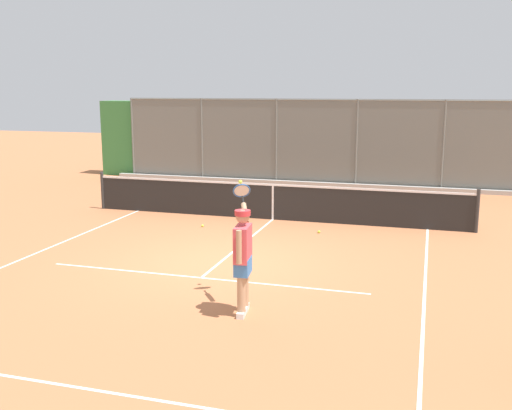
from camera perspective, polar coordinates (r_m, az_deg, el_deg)
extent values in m
plane|color=#B76B42|center=(11.92, -3.51, -5.57)|extent=(60.00, 60.00, 0.00)
cube|color=white|center=(7.59, -17.66, -16.29)|extent=(7.94, 0.05, 0.01)
cube|color=white|center=(11.02, -5.32, -7.00)|extent=(6.20, 0.05, 0.01)
cube|color=white|center=(10.73, 15.97, -7.91)|extent=(0.05, 9.33, 0.01)
cube|color=white|center=(13.33, -20.65, -4.45)|extent=(0.05, 9.33, 0.01)
cube|color=white|center=(13.34, -1.22, -3.71)|extent=(0.05, 5.13, 0.01)
cylinder|color=slate|center=(20.78, 17.61, 5.45)|extent=(0.07, 0.07, 3.07)
cylinder|color=slate|center=(20.92, 9.66, 5.85)|extent=(0.07, 0.07, 3.07)
cylinder|color=slate|center=(21.46, 1.96, 6.13)|extent=(0.07, 0.07, 3.07)
cylinder|color=slate|center=(22.36, -5.25, 6.30)|extent=(0.07, 0.07, 3.07)
cylinder|color=slate|center=(23.58, -11.82, 6.36)|extent=(0.07, 0.07, 3.07)
cylinder|color=slate|center=(21.06, 5.85, 10.05)|extent=(14.42, 0.05, 0.05)
cube|color=slate|center=(21.14, 5.77, 6.01)|extent=(14.42, 0.02, 3.07)
cube|color=#387A3D|center=(21.79, 6.09, 5.98)|extent=(17.42, 0.90, 2.93)
cube|color=#ADADA8|center=(21.15, 5.60, 2.03)|extent=(15.42, 0.18, 0.15)
cylinder|color=#2D2D2D|center=(15.16, 20.57, -0.54)|extent=(0.09, 0.09, 1.07)
cylinder|color=#2D2D2D|center=(17.61, -14.59, 1.37)|extent=(0.09, 0.09, 1.07)
cube|color=black|center=(15.64, 1.64, 0.22)|extent=(10.10, 0.02, 0.91)
cube|color=white|center=(15.55, 1.65, 1.96)|extent=(10.10, 0.04, 0.05)
cube|color=white|center=(15.64, 1.64, 0.22)|extent=(0.05, 0.04, 0.91)
cube|color=silver|center=(9.20, -1.42, -10.45)|extent=(0.14, 0.27, 0.09)
cylinder|color=tan|center=(9.05, -1.43, -7.95)|extent=(0.13, 0.13, 0.76)
cube|color=silver|center=(9.43, -1.11, -9.88)|extent=(0.14, 0.27, 0.09)
cylinder|color=tan|center=(9.29, -1.12, -7.44)|extent=(0.13, 0.13, 0.76)
cube|color=#3D7AC6|center=(9.08, -1.28, -5.90)|extent=(0.27, 0.42, 0.26)
cube|color=#DB4C56|center=(8.98, -1.29, -3.74)|extent=(0.26, 0.49, 0.55)
cylinder|color=tan|center=(8.70, -1.66, -4.08)|extent=(0.08, 0.08, 0.51)
cylinder|color=tan|center=(9.32, -1.09, -0.76)|extent=(0.23, 0.38, 0.29)
sphere|color=tan|center=(8.88, -1.30, -1.12)|extent=(0.21, 0.21, 0.21)
cylinder|color=red|center=(8.87, -1.31, -0.76)|extent=(0.27, 0.27, 0.08)
cube|color=red|center=(8.98, -1.16, -0.80)|extent=(0.20, 0.21, 0.02)
cylinder|color=black|center=(9.52, -1.26, 0.46)|extent=(0.10, 0.17, 0.13)
torus|color=#28569E|center=(9.68, -1.40, 1.39)|extent=(0.34, 0.29, 0.26)
cylinder|color=silver|center=(9.68, -1.40, 1.39)|extent=(0.28, 0.23, 0.21)
sphere|color=#D6E042|center=(9.84, -1.52, 2.25)|extent=(0.07, 0.07, 0.07)
sphere|color=#C1D138|center=(14.34, 6.09, -2.58)|extent=(0.07, 0.07, 0.07)
sphere|color=#D6E042|center=(14.94, -5.18, -2.00)|extent=(0.07, 0.07, 0.07)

